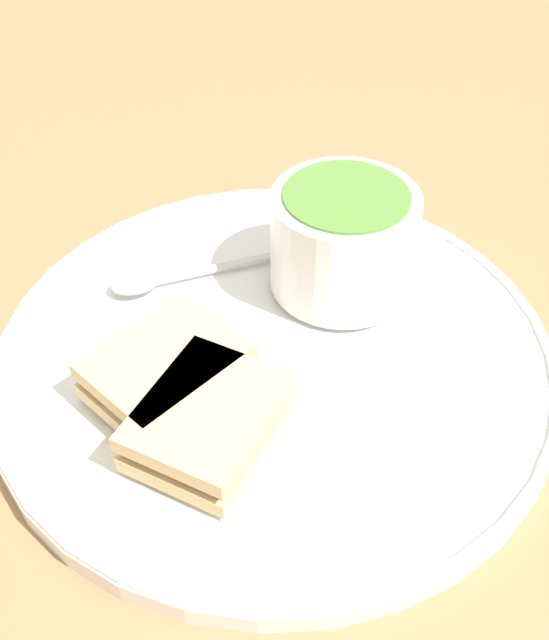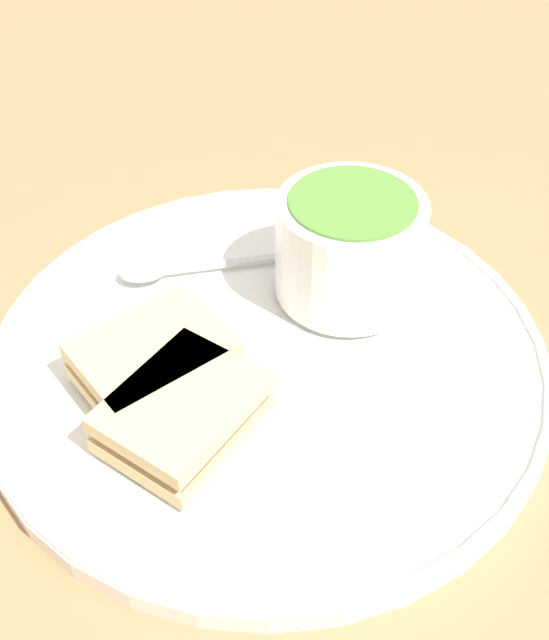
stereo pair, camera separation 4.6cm
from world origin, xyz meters
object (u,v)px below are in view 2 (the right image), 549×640
Objects in this scene: spoon at (166,269)px; sandwich_half_near at (161,360)px; sandwich_half_far at (191,413)px; soup_bowl at (356,246)px.

spoon is 1.19× the size of sandwich_half_near.
sandwich_half_near is 0.05m from sandwich_half_far.
soup_bowl is 0.89× the size of sandwich_half_near.
soup_bowl is at bearing 161.64° from spoon.
sandwich_half_near is 1.00× the size of sandwich_half_far.
soup_bowl is 0.16m from sandwich_half_far.
sandwich_half_far is at bearing 50.02° from soup_bowl.
sandwich_half_far is at bearing 90.76° from spoon.
sandwich_half_near is (0.12, 0.08, -0.02)m from soup_bowl.
sandwich_half_near and sandwich_half_far have the same top height.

